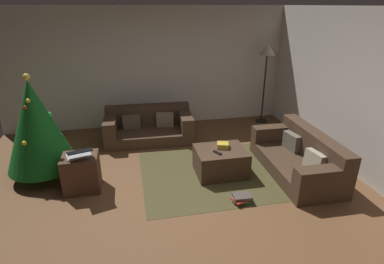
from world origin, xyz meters
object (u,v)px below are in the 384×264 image
Objects in this scene: ottoman at (221,161)px; gift_box at (223,145)px; christmas_tree at (36,125)px; couch_left at (149,127)px; laptop at (79,154)px; book_stack at (242,198)px; couch_right at (300,157)px; side_table at (82,173)px; tv_remote at (217,153)px; corner_lamp at (267,56)px.

ottoman is 0.27m from gift_box.
couch_left is at bearing 33.91° from christmas_tree.
laptop is 2.43m from book_stack.
couch_right is 3.35× the size of side_table.
tv_remote is 2.08m from laptop.
couch_right is 2.75m from corner_lamp.
couch_right reaches higher than gift_box.
corner_lamp reaches higher than laptop.
side_table is (-1.14, -1.72, 0.02)m from couch_left.
christmas_tree is at bearing 36.26° from couch_left.
couch_left is at bearing 52.18° from couch_right.
book_stack is at bearing -88.85° from gift_box.
ottoman is at bearing -125.62° from gift_box.
christmas_tree reaches higher than side_table.
tv_remote is at bearing 86.77° from couch_right.
ottoman is at bearing 94.67° from book_stack.
book_stack is at bearing -19.94° from side_table.
ottoman is 0.48× the size of christmas_tree.
laptop is at bearing -176.01° from gift_box.
couch_right is at bearing 143.20° from couch_left.
couch_left is at bearing 121.79° from ottoman.
side_table is at bearing 151.19° from tv_remote.
laptop reaches higher than gift_box.
tv_remote is 0.50× the size of book_stack.
couch_right is 5.89× the size of book_stack.
side_table is at bearing -39.12° from christmas_tree.
ottoman is at bearing 81.46° from couch_right.
gift_box is at bearing 126.50° from couch_left.
couch_right is 10.22× the size of gift_box.
couch_right is 3.50m from side_table.
side_table is 2.41m from book_stack.
side_table is (-2.24, -0.10, -0.19)m from gift_box.
tv_remote reaches higher than book_stack.
laptop is at bearing -177.78° from ottoman.
tv_remote is at bearing -127.82° from corner_lamp.
couch_left is 2.13m from laptop.
couch_right is (2.36, -1.92, 0.01)m from couch_left.
couch_left is at bearing 57.73° from laptop.
tv_remote is at bearing 120.16° from couch_left.
gift_box is 2.94m from christmas_tree.
corner_lamp reaches higher than book_stack.
christmas_tree is at bearing 170.11° from ottoman.
gift_box reaches higher than ottoman.
book_stack is at bearing 116.09° from couch_left.
gift_box is at bearing -127.80° from corner_lamp.
ottoman is 2.95m from christmas_tree.
couch_left is at bearing 56.58° from side_table.
corner_lamp is (3.85, 2.26, 0.93)m from laptop.
christmas_tree is (-2.74, 0.61, 0.46)m from tv_remote.
couch_left reaches higher than ottoman.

